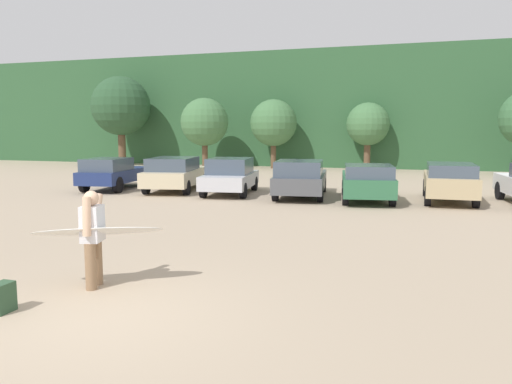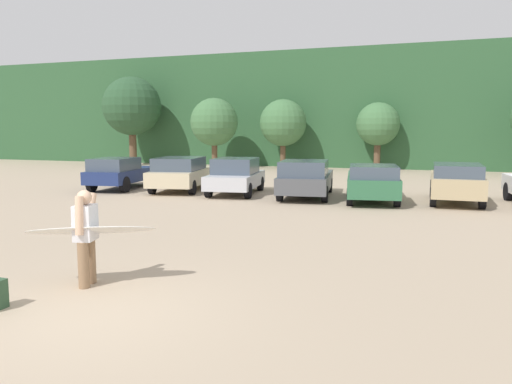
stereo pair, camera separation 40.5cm
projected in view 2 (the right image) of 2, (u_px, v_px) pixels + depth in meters
ground_plane at (91, 316)px, 7.36m from camera, size 120.00×120.00×0.00m
hillside_ridge at (375, 111)px, 40.35m from camera, size 108.00×12.00×8.44m
tree_far_left at (132, 107)px, 38.10m from camera, size 4.41×4.41×6.70m
tree_right at (214, 122)px, 35.45m from camera, size 3.37×3.37×4.94m
tree_far_right at (283, 123)px, 35.03m from camera, size 3.27×3.27×4.83m
tree_center_right at (378, 124)px, 33.62m from camera, size 2.90×2.90×4.54m
parked_car_navy at (121, 172)px, 23.00m from camera, size 2.30×4.53×1.46m
parked_car_champagne at (181, 173)px, 22.44m from camera, size 2.78×4.77×1.50m
parked_car_silver at (236, 175)px, 21.25m from camera, size 2.39×4.27×1.52m
parked_car_dark_gray at (306, 178)px, 20.15m from camera, size 2.55×4.99×1.52m
parked_car_forest_green at (372, 182)px, 19.00m from camera, size 2.48×4.68×1.43m
parked_car_tan at (456, 181)px, 18.64m from camera, size 1.85×4.29×1.47m
person_adult at (86, 232)px, 8.68m from camera, size 0.41×0.77×1.69m
surfboard_white at (91, 230)px, 8.72m from camera, size 2.23×1.60×0.28m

